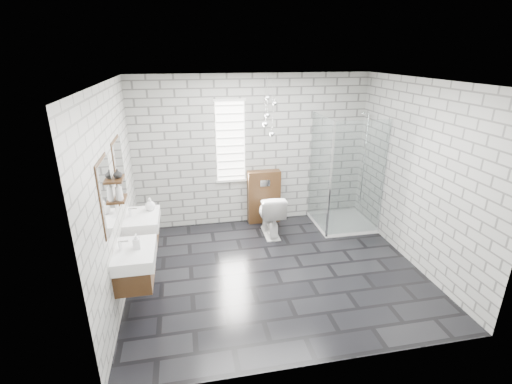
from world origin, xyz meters
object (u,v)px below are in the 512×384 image
object	(u,v)px
vanity_left	(132,256)
vanity_right	(139,221)
toilet	(270,214)
shower_enclosure	(341,202)
cistern_panel	(264,197)

from	to	relation	value
vanity_left	vanity_right	distance (m)	0.98
vanity_left	toilet	size ratio (longest dim) A/B	2.06
vanity_left	shower_enclosure	world-z (taller)	shower_enclosure
vanity_left	cistern_panel	size ratio (longest dim) A/B	1.57
vanity_right	shower_enclosure	bearing A→B (deg)	11.84
cistern_panel	vanity_left	bearing A→B (deg)	-133.45
toilet	vanity_right	bearing A→B (deg)	19.30
cistern_panel	shower_enclosure	world-z (taller)	shower_enclosure
vanity_right	toilet	distance (m)	2.24
cistern_panel	toilet	xyz separation A→B (m)	(0.00, -0.53, -0.12)
cistern_panel	toilet	world-z (taller)	cistern_panel
shower_enclosure	toilet	bearing A→B (deg)	-179.29
shower_enclosure	toilet	world-z (taller)	shower_enclosure
cistern_panel	toilet	size ratio (longest dim) A/B	1.31
vanity_right	shower_enclosure	xyz separation A→B (m)	(3.41, 0.71, -0.25)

